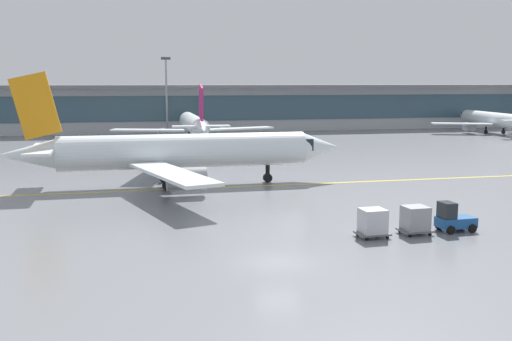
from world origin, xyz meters
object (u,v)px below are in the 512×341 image
at_px(baggage_tug, 453,219).
at_px(gate_airplane_1, 193,124).
at_px(cargo_dolly_trailing, 373,222).
at_px(apron_light_mast_1, 166,93).
at_px(cargo_dolly_lead, 415,219).
at_px(gate_airplane_2, 492,119).
at_px(taxiing_regional_jet, 180,152).

bearing_deg(baggage_tug, gate_airplane_1, 96.26).
bearing_deg(cargo_dolly_trailing, apron_light_mast_1, 92.88).
distance_m(cargo_dolly_lead, apron_light_mast_1, 80.33).
bearing_deg(cargo_dolly_trailing, gate_airplane_1, 90.96).
distance_m(gate_airplane_2, baggage_tug, 85.81).
bearing_deg(taxiing_regional_jet, cargo_dolly_lead, -59.08).
height_order(gate_airplane_2, baggage_tug, gate_airplane_2).
distance_m(gate_airplane_1, gate_airplane_2, 60.60).
distance_m(taxiing_regional_jet, cargo_dolly_lead, 26.73).
xyz_separation_m(gate_airplane_1, cargo_dolly_trailing, (4.86, -66.03, -1.95)).
distance_m(baggage_tug, cargo_dolly_lead, 2.97).
distance_m(taxiing_regional_jet, apron_light_mast_1, 56.76).
bearing_deg(cargo_dolly_lead, gate_airplane_2, 50.05).
distance_m(gate_airplane_1, cargo_dolly_lead, 66.36).
bearing_deg(apron_light_mast_1, cargo_dolly_lead, -81.59).
xyz_separation_m(gate_airplane_2, taxiing_regional_jet, (-66.40, -47.65, 0.63)).
relative_size(taxiing_regional_jet, cargo_dolly_lead, 15.55).
relative_size(gate_airplane_2, cargo_dolly_trailing, 12.70).
bearing_deg(baggage_tug, gate_airplane_2, 51.57).
relative_size(taxiing_regional_jet, baggage_tug, 12.71).
height_order(taxiing_regional_jet, apron_light_mast_1, apron_light_mast_1).
relative_size(baggage_tug, cargo_dolly_lead, 1.22).
xyz_separation_m(gate_airplane_2, cargo_dolly_trailing, (-55.58, -70.47, -1.71)).
xyz_separation_m(baggage_tug, cargo_dolly_trailing, (-6.15, -0.35, 0.16)).
bearing_deg(baggage_tug, taxiing_regional_jet, 123.81).
relative_size(baggage_tug, cargo_dolly_trailing, 1.22).
xyz_separation_m(gate_airplane_2, cargo_dolly_lead, (-52.39, -70.29, -1.71)).
height_order(gate_airplane_1, cargo_dolly_lead, gate_airplane_1).
height_order(gate_airplane_2, taxiing_regional_jet, taxiing_regional_jet).
height_order(cargo_dolly_lead, apron_light_mast_1, apron_light_mast_1).
bearing_deg(cargo_dolly_lead, cargo_dolly_trailing, 180.00).
distance_m(gate_airplane_1, cargo_dolly_trailing, 66.23).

